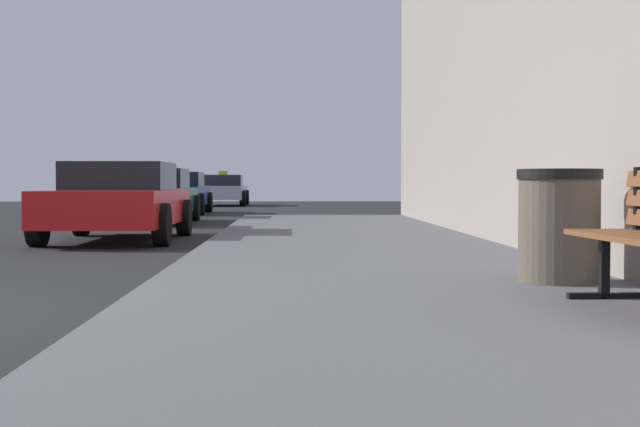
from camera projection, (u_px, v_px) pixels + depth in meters
The scene contains 6 objects.
sidewalk at pixel (412, 306), 6.32m from camera, with size 4.00×32.00×0.15m, color #5B5B60.
trash_bin at pixel (559, 225), 7.13m from camera, with size 0.66×0.66×0.89m.
car_red at pixel (118, 201), 14.66m from camera, with size 2.03×4.29×1.27m.
car_green at pixel (152, 195), 20.98m from camera, with size 1.95×4.10×1.27m.
car_blue at pixel (175, 192), 27.62m from camera, with size 2.06×4.10×1.27m.
car_silver at pixel (223, 190), 37.45m from camera, with size 2.01×4.41×1.43m.
Camera 1 is at (3.16, -6.27, 0.93)m, focal length 50.82 mm.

